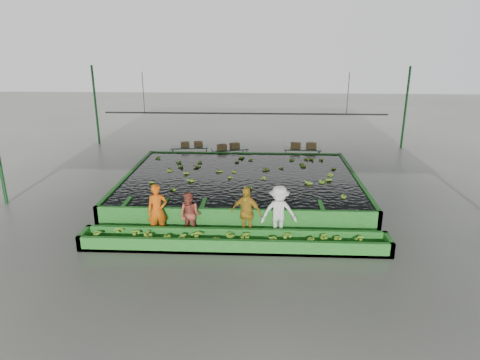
{
  "coord_description": "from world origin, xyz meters",
  "views": [
    {
      "loc": [
        0.81,
        -16.11,
        6.42
      ],
      "look_at": [
        0.0,
        0.5,
        1.0
      ],
      "focal_mm": 32.0,
      "sensor_mm": 36.0,
      "label": 1
    }
  ],
  "objects_px": {
    "packing_table_mid": "(230,156)",
    "box_stack_mid": "(228,149)",
    "box_stack_left": "(192,146)",
    "worker_a": "(157,211)",
    "worker_d": "(279,213)",
    "worker_c": "(246,213)",
    "packing_table_left": "(190,155)",
    "worker_b": "(190,215)",
    "sorting_trough": "(234,241)",
    "packing_table_right": "(302,156)",
    "box_stack_right": "(303,148)",
    "flotation_tank": "(241,185)"
  },
  "relations": [
    {
      "from": "box_stack_mid",
      "to": "packing_table_mid",
      "type": "bearing_deg",
      "value": -8.54
    },
    {
      "from": "flotation_tank",
      "to": "worker_c",
      "type": "relative_size",
      "value": 5.48
    },
    {
      "from": "worker_d",
      "to": "box_stack_mid",
      "type": "height_order",
      "value": "worker_d"
    },
    {
      "from": "worker_b",
      "to": "box_stack_right",
      "type": "xyz_separation_m",
      "value": [
        4.68,
        9.29,
        0.11
      ]
    },
    {
      "from": "worker_c",
      "to": "packing_table_right",
      "type": "xyz_separation_m",
      "value": [
        2.73,
        9.28,
        -0.46
      ]
    },
    {
      "from": "worker_a",
      "to": "box_stack_left",
      "type": "height_order",
      "value": "worker_a"
    },
    {
      "from": "box_stack_right",
      "to": "worker_a",
      "type": "bearing_deg",
      "value": -121.87
    },
    {
      "from": "box_stack_left",
      "to": "box_stack_right",
      "type": "xyz_separation_m",
      "value": [
        6.07,
        -0.05,
        -0.02
      ]
    },
    {
      "from": "worker_d",
      "to": "box_stack_left",
      "type": "xyz_separation_m",
      "value": [
        -4.41,
        9.34,
        -0.02
      ]
    },
    {
      "from": "flotation_tank",
      "to": "worker_b",
      "type": "distance_m",
      "value": 4.58
    },
    {
      "from": "worker_a",
      "to": "packing_table_right",
      "type": "xyz_separation_m",
      "value": [
        5.74,
        9.28,
        -0.48
      ]
    },
    {
      "from": "worker_a",
      "to": "worker_d",
      "type": "distance_m",
      "value": 4.11
    },
    {
      "from": "worker_b",
      "to": "packing_table_mid",
      "type": "relative_size",
      "value": 0.82
    },
    {
      "from": "worker_c",
      "to": "box_stack_right",
      "type": "bearing_deg",
      "value": 90.52
    },
    {
      "from": "flotation_tank",
      "to": "box_stack_mid",
      "type": "xyz_separation_m",
      "value": [
        -0.92,
        4.83,
        0.43
      ]
    },
    {
      "from": "worker_a",
      "to": "packing_table_mid",
      "type": "distance_m",
      "value": 9.31
    },
    {
      "from": "sorting_trough",
      "to": "flotation_tank",
      "type": "bearing_deg",
      "value": 90.0
    },
    {
      "from": "worker_a",
      "to": "box_stack_left",
      "type": "distance_m",
      "value": 9.35
    },
    {
      "from": "packing_table_left",
      "to": "box_stack_left",
      "type": "distance_m",
      "value": 0.48
    },
    {
      "from": "flotation_tank",
      "to": "worker_c",
      "type": "distance_m",
      "value": 4.34
    },
    {
      "from": "worker_d",
      "to": "worker_a",
      "type": "bearing_deg",
      "value": 172.41
    },
    {
      "from": "packing_table_left",
      "to": "packing_table_right",
      "type": "bearing_deg",
      "value": -0.36
    },
    {
      "from": "worker_a",
      "to": "worker_b",
      "type": "xyz_separation_m",
      "value": [
        1.1,
        0.0,
        -0.14
      ]
    },
    {
      "from": "flotation_tank",
      "to": "box_stack_mid",
      "type": "distance_m",
      "value": 4.93
    },
    {
      "from": "worker_d",
      "to": "box_stack_mid",
      "type": "distance_m",
      "value": 9.43
    },
    {
      "from": "worker_b",
      "to": "packing_table_mid",
      "type": "height_order",
      "value": "worker_b"
    },
    {
      "from": "sorting_trough",
      "to": "box_stack_mid",
      "type": "distance_m",
      "value": 9.99
    },
    {
      "from": "sorting_trough",
      "to": "packing_table_left",
      "type": "bearing_deg",
      "value": 106.86
    },
    {
      "from": "sorting_trough",
      "to": "box_stack_right",
      "type": "height_order",
      "value": "box_stack_right"
    },
    {
      "from": "sorting_trough",
      "to": "box_stack_left",
      "type": "distance_m",
      "value": 10.58
    },
    {
      "from": "packing_table_mid",
      "to": "box_stack_mid",
      "type": "relative_size",
      "value": 1.57
    },
    {
      "from": "box_stack_mid",
      "to": "box_stack_right",
      "type": "bearing_deg",
      "value": 2.33
    },
    {
      "from": "worker_b",
      "to": "box_stack_right",
      "type": "distance_m",
      "value": 10.4
    },
    {
      "from": "sorting_trough",
      "to": "worker_a",
      "type": "relative_size",
      "value": 5.36
    },
    {
      "from": "packing_table_left",
      "to": "worker_d",
      "type": "bearing_deg",
      "value": -64.06
    },
    {
      "from": "worker_a",
      "to": "sorting_trough",
      "type": "bearing_deg",
      "value": -35.1
    },
    {
      "from": "packing_table_mid",
      "to": "box_stack_mid",
      "type": "distance_m",
      "value": 0.45
    },
    {
      "from": "sorting_trough",
      "to": "packing_table_mid",
      "type": "relative_size",
      "value": 5.18
    },
    {
      "from": "box_stack_left",
      "to": "box_stack_mid",
      "type": "distance_m",
      "value": 2.04
    },
    {
      "from": "sorting_trough",
      "to": "box_stack_left",
      "type": "relative_size",
      "value": 8.47
    },
    {
      "from": "sorting_trough",
      "to": "worker_d",
      "type": "bearing_deg",
      "value": 28.63
    },
    {
      "from": "packing_table_right",
      "to": "worker_b",
      "type": "bearing_deg",
      "value": -116.58
    },
    {
      "from": "worker_b",
      "to": "box_stack_mid",
      "type": "bearing_deg",
      "value": 106.99
    },
    {
      "from": "worker_b",
      "to": "box_stack_left",
      "type": "height_order",
      "value": "worker_b"
    },
    {
      "from": "worker_c",
      "to": "worker_d",
      "type": "distance_m",
      "value": 1.1
    },
    {
      "from": "worker_b",
      "to": "packing_table_mid",
      "type": "xyz_separation_m",
      "value": [
        0.7,
        9.12,
        -0.36
      ]
    },
    {
      "from": "sorting_trough",
      "to": "packing_table_right",
      "type": "bearing_deg",
      "value": 72.94
    },
    {
      "from": "packing_table_left",
      "to": "packing_table_right",
      "type": "distance_m",
      "value": 6.16
    },
    {
      "from": "box_stack_right",
      "to": "worker_d",
      "type": "bearing_deg",
      "value": -100.16
    },
    {
      "from": "packing_table_mid",
      "to": "worker_b",
      "type": "bearing_deg",
      "value": -94.39
    }
  ]
}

